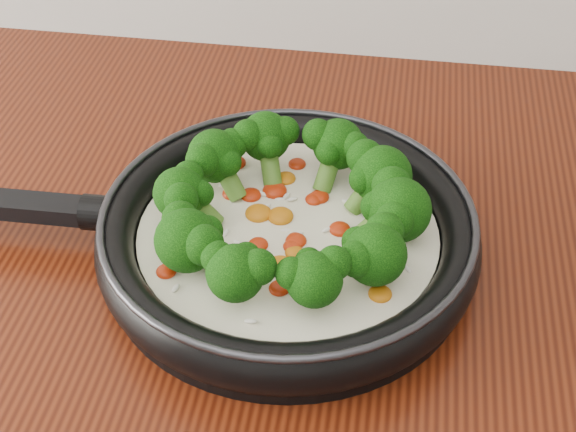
# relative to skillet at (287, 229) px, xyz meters

# --- Properties ---
(skillet) EXTENTS (0.51, 0.33, 0.09)m
(skillet) POSITION_rel_skillet_xyz_m (0.00, 0.00, 0.00)
(skillet) COLOR black
(skillet) RESTS_ON counter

